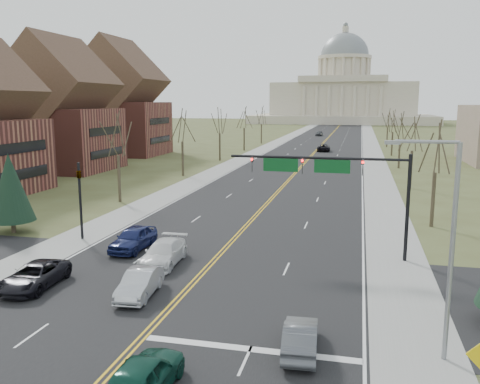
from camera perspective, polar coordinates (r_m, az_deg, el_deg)
The scene contains 34 objects.
ground at distance 25.18m, azimuth -9.92°, elevation -14.79°, with size 600.00×600.00×0.00m, color #474A25.
road at distance 131.67m, azimuth 9.24°, elevation 5.36°, with size 20.00×380.00×0.01m, color black.
cross_road at distance 30.35m, azimuth -5.41°, elevation -10.25°, with size 120.00×14.00×0.01m, color black.
sidewalk_left at distance 133.05m, azimuth 4.06°, elevation 5.52°, with size 4.00×380.00×0.03m, color gray.
sidewalk_right at distance 131.38m, azimuth 14.49°, elevation 5.17°, with size 4.00×380.00×0.03m, color gray.
center_line at distance 131.67m, azimuth 9.24°, elevation 5.37°, with size 0.42×380.00×0.01m, color gold.
edge_line_left at distance 132.72m, azimuth 5.00°, elevation 5.50°, with size 0.15×380.00×0.01m, color silver.
edge_line_right at distance 131.35m, azimuth 13.53°, elevation 5.21°, with size 0.15×380.00×0.01m, color silver.
stop_bar at distance 22.92m, azimuth 1.16°, elevation -17.21°, with size 9.50×0.50×0.01m, color silver.
capitol at distance 271.02m, azimuth 11.51°, elevation 10.65°, with size 90.00×60.00×50.00m.
signal_mast at distance 34.80m, azimuth 10.19°, elevation 2.05°, with size 12.12×0.44×7.20m.
signal_left at distance 40.77m, azimuth -17.54°, elevation -0.01°, with size 0.32×0.36×6.00m.
street_light at distance 21.87m, azimuth 22.12°, elevation -4.71°, with size 2.90×0.25×9.07m.
tree_r_0 at distance 45.53m, azimuth 21.18°, elevation 4.39°, with size 3.74×3.74×8.50m.
tree_l_0 at distance 54.94m, azimuth -13.60°, elevation 6.05°, with size 3.96×3.96×9.00m.
tree_r_1 at distance 65.35m, azimuth 18.85°, elevation 6.05°, with size 3.74×3.74×8.50m.
tree_l_1 at distance 73.32m, azimuth -6.52°, elevation 7.21°, with size 3.96×3.96×9.00m.
tree_r_2 at distance 85.25m, azimuth 17.60°, elevation 6.94°, with size 3.74×3.74×8.50m.
tree_l_2 at distance 92.37m, azimuth -2.30°, elevation 7.84°, with size 3.96×3.96×9.00m.
tree_r_3 at distance 105.19m, azimuth 16.82°, elevation 7.48°, with size 3.74×3.74×8.50m.
tree_l_3 at distance 111.76m, azimuth 0.48°, elevation 8.24°, with size 3.96×3.96×9.00m.
tree_r_4 at distance 125.15m, azimuth 16.29°, elevation 7.86°, with size 3.74×3.74×8.50m.
tree_l_4 at distance 131.33m, azimuth 2.43°, elevation 8.50°, with size 3.96×3.96×9.00m.
conifer_l at distance 44.81m, azimuth -24.38°, elevation 0.47°, with size 3.64×3.64×6.50m.
bldg_left_mid at distance 84.15m, azimuth -19.46°, elevation 8.16°, with size 15.10×14.28×20.75m.
bldg_left_far at distance 106.04m, azimuth -13.36°, elevation 9.28°, with size 17.10×14.28×23.25m.
car_nb_inner_lead at distance 19.70m, azimuth -10.88°, elevation -19.70°, with size 1.87×4.64×1.58m, color #0D3C2E.
car_nb_outer_lead at distance 22.56m, azimuth 6.80°, elevation -15.88°, with size 1.41×4.05×1.33m, color #515559.
car_sb_inner_lead at distance 28.76m, azimuth -11.19°, elevation -10.04°, with size 1.52×4.36×1.44m, color #B2B5BB.
car_sb_outer_lead at distance 31.74m, azimuth -22.06°, elevation -8.71°, with size 2.31×5.01×1.39m, color black.
car_sb_inner_second at distance 33.84m, azimuth -8.59°, elevation -6.79°, with size 2.13×5.23×1.52m, color silver.
car_sb_outer_second at distance 37.46m, azimuth -11.88°, elevation -5.11°, with size 1.98×4.92×1.68m, color #171F50.
car_far_nb at distance 111.81m, azimuth 9.38°, elevation 4.95°, with size 2.58×5.59×1.55m, color black.
car_far_sb at distance 162.72m, azimuth 8.87°, elevation 6.53°, with size 1.85×4.60×1.57m, color #4B4F53.
Camera 1 is at (9.24, -20.93, 10.53)m, focal length 38.00 mm.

